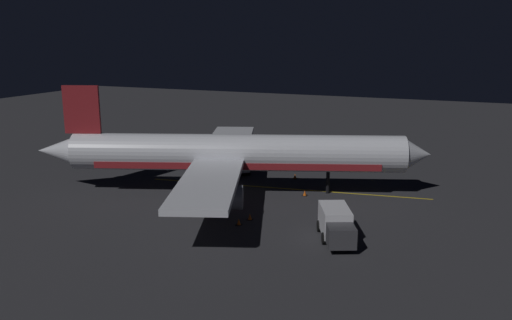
# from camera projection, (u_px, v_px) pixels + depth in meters

# --- Properties ---
(ground_plane) EXTENTS (180.00, 180.00, 0.20)m
(ground_plane) POSITION_uv_depth(u_px,v_px,m) (238.00, 193.00, 52.98)
(ground_plane) COLOR #2D2D31
(apron_guide_stripe) EXTENTS (4.22, 29.01, 0.01)m
(apron_guide_stripe) POSITION_uv_depth(u_px,v_px,m) (285.00, 189.00, 54.11)
(apron_guide_stripe) COLOR gold
(apron_guide_stripe) RESTS_ON ground_plane
(airliner) EXTENTS (33.63, 38.07, 10.67)m
(airliner) POSITION_uv_depth(u_px,v_px,m) (231.00, 154.00, 52.10)
(airliner) COLOR silver
(airliner) RESTS_ON ground_plane
(baggage_truck) EXTENTS (5.95, 4.18, 2.47)m
(baggage_truck) POSITION_uv_depth(u_px,v_px,m) (336.00, 225.00, 40.10)
(baggage_truck) COLOR silver
(baggage_truck) RESTS_ON ground_plane
(catering_truck) EXTENTS (5.97, 5.24, 2.53)m
(catering_truck) POSITION_uv_depth(u_px,v_px,m) (236.00, 161.00, 60.70)
(catering_truck) COLOR silver
(catering_truck) RESTS_ON ground_plane
(ground_crew_worker) EXTENTS (0.40, 0.40, 1.74)m
(ground_crew_worker) POSITION_uv_depth(u_px,v_px,m) (332.00, 214.00, 43.60)
(ground_crew_worker) COLOR black
(ground_crew_worker) RESTS_ON ground_plane
(traffic_cone_near_left) EXTENTS (0.50, 0.50, 0.55)m
(traffic_cone_near_left) POSITION_uv_depth(u_px,v_px,m) (250.00, 217.00, 44.84)
(traffic_cone_near_left) COLOR #EA590F
(traffic_cone_near_left) RESTS_ON ground_plane
(traffic_cone_near_right) EXTENTS (0.50, 0.50, 0.55)m
(traffic_cone_near_right) POSITION_uv_depth(u_px,v_px,m) (295.00, 176.00, 57.88)
(traffic_cone_near_right) COLOR #EA590F
(traffic_cone_near_right) RESTS_ON ground_plane
(traffic_cone_under_wing) EXTENTS (0.50, 0.50, 0.55)m
(traffic_cone_under_wing) POSITION_uv_depth(u_px,v_px,m) (239.00, 222.00, 43.61)
(traffic_cone_under_wing) COLOR #EA590F
(traffic_cone_under_wing) RESTS_ON ground_plane
(traffic_cone_far) EXTENTS (0.50, 0.50, 0.55)m
(traffic_cone_far) POSITION_uv_depth(u_px,v_px,m) (305.00, 193.00, 51.63)
(traffic_cone_far) COLOR #EA590F
(traffic_cone_far) RESTS_ON ground_plane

